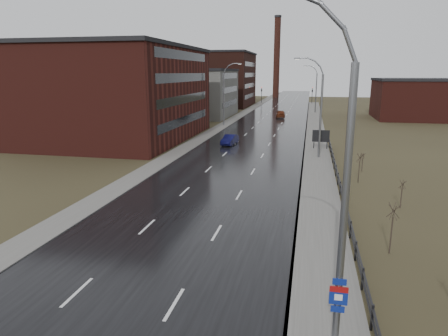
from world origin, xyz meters
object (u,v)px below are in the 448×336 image
at_px(streetlight_main, 335,192).
at_px(billboard, 321,137).
at_px(car_near, 230,140).
at_px(car_far, 281,114).

xyz_separation_m(streetlight_main, billboard, (0.63, 39.46, -4.33)).
relative_size(car_near, car_far, 0.86).
distance_m(billboard, car_near, 12.17).
relative_size(streetlight_main, car_near, 2.92).
bearing_deg(billboard, streetlight_main, -90.91).
bearing_deg(streetlight_main, billboard, 89.09).
bearing_deg(streetlight_main, car_near, 105.77).
bearing_deg(billboard, car_far, 101.98).
bearing_deg(car_far, car_near, 79.53).
bearing_deg(car_near, streetlight_main, -67.95).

